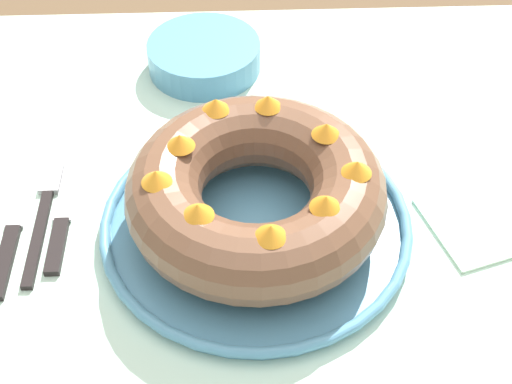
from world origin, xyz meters
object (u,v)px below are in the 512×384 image
at_px(serving_knife, 13,230).
at_px(side_bowl, 204,56).
at_px(fork, 44,210).
at_px(cake_knife, 62,223).
at_px(serving_dish, 256,223).
at_px(napkin, 498,217).
at_px(bundt_cake, 256,191).

bearing_deg(serving_knife, side_bowl, 59.56).
height_order(fork, cake_knife, cake_knife).
xyz_separation_m(serving_dish, fork, (-0.24, 0.04, -0.01)).
distance_m(serving_dish, napkin, 0.27).
xyz_separation_m(fork, cake_knife, (0.02, -0.02, 0.00)).
xyz_separation_m(cake_knife, side_bowl, (0.15, 0.29, 0.02)).
relative_size(fork, cake_knife, 1.13).
xyz_separation_m(serving_dish, side_bowl, (-0.06, 0.30, 0.01)).
distance_m(cake_knife, napkin, 0.49).
relative_size(bundt_cake, fork, 1.46).
bearing_deg(serving_dish, side_bowl, 101.30).
relative_size(fork, napkin, 1.20).
bearing_deg(cake_knife, serving_knife, -175.43).
relative_size(serving_dish, cake_knife, 2.03).
bearing_deg(fork, serving_knife, -130.35).
bearing_deg(fork, bundt_cake, -4.16).
bearing_deg(bundt_cake, fork, 171.55).
distance_m(bundt_cake, cake_knife, 0.22).
height_order(bundt_cake, fork, bundt_cake).
relative_size(serving_knife, side_bowl, 1.39).
relative_size(serving_knife, napkin, 1.36).
distance_m(side_bowl, napkin, 0.44).
bearing_deg(fork, cake_knife, -38.98).
xyz_separation_m(serving_knife, side_bowl, (0.21, 0.29, 0.02)).
height_order(serving_dish, bundt_cake, bundt_cake).
xyz_separation_m(serving_dish, cake_knife, (-0.21, 0.01, -0.01)).
distance_m(serving_dish, cake_knife, 0.22).
height_order(bundt_cake, cake_knife, bundt_cake).
xyz_separation_m(serving_dish, napkin, (0.27, 0.01, -0.01)).
bearing_deg(bundt_cake, serving_knife, 178.74).
xyz_separation_m(serving_dish, serving_knife, (-0.27, 0.01, -0.01)).
bearing_deg(fork, serving_dish, -4.17).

